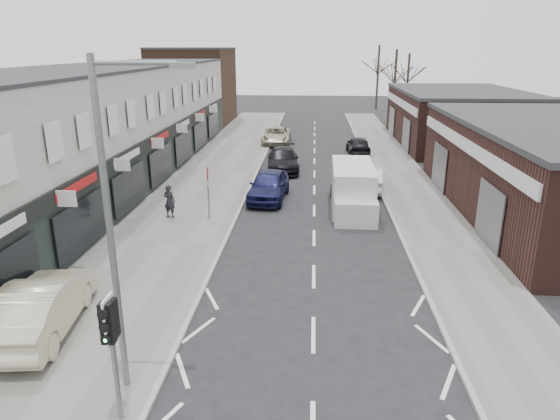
% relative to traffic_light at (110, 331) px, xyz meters
% --- Properties ---
extents(ground, '(160.00, 160.00, 0.00)m').
position_rel_traffic_light_xyz_m(ground, '(4.40, 2.02, -2.41)').
color(ground, black).
rests_on(ground, ground).
extents(pavement_left, '(5.50, 64.00, 0.12)m').
position_rel_traffic_light_xyz_m(pavement_left, '(-2.35, 24.02, -2.35)').
color(pavement_left, slate).
rests_on(pavement_left, ground).
extents(pavement_right, '(3.50, 64.00, 0.12)m').
position_rel_traffic_light_xyz_m(pavement_right, '(10.15, 24.02, -2.35)').
color(pavement_right, slate).
rests_on(pavement_right, ground).
extents(shop_terrace_left, '(8.00, 41.00, 7.10)m').
position_rel_traffic_light_xyz_m(shop_terrace_left, '(-9.10, 21.52, 1.14)').
color(shop_terrace_left, beige).
rests_on(shop_terrace_left, ground).
extents(brick_block_far, '(8.00, 10.00, 8.00)m').
position_rel_traffic_light_xyz_m(brick_block_far, '(-9.10, 47.02, 1.59)').
color(brick_block_far, '#422C1C').
rests_on(brick_block_far, ground).
extents(right_unit_far, '(10.00, 16.00, 4.50)m').
position_rel_traffic_light_xyz_m(right_unit_far, '(16.90, 36.02, -0.16)').
color(right_unit_far, '#391E19').
rests_on(right_unit_far, ground).
extents(tree_far_a, '(3.60, 3.60, 8.00)m').
position_rel_traffic_light_xyz_m(tree_far_a, '(13.40, 50.02, -2.41)').
color(tree_far_a, '#382D26').
rests_on(tree_far_a, ground).
extents(tree_far_b, '(3.60, 3.60, 7.50)m').
position_rel_traffic_light_xyz_m(tree_far_b, '(15.90, 56.02, -2.41)').
color(tree_far_b, '#382D26').
rests_on(tree_far_b, ground).
extents(tree_far_c, '(3.60, 3.60, 8.50)m').
position_rel_traffic_light_xyz_m(tree_far_c, '(12.90, 62.02, -2.41)').
color(tree_far_c, '#382D26').
rests_on(tree_far_c, ground).
extents(traffic_light, '(0.28, 0.60, 3.10)m').
position_rel_traffic_light_xyz_m(traffic_light, '(0.00, 0.00, 0.00)').
color(traffic_light, slate).
rests_on(traffic_light, pavement_left).
extents(street_lamp, '(2.23, 0.22, 8.00)m').
position_rel_traffic_light_xyz_m(street_lamp, '(-0.13, 1.22, 2.20)').
color(street_lamp, slate).
rests_on(street_lamp, pavement_left).
extents(warning_sign, '(0.12, 0.80, 2.70)m').
position_rel_traffic_light_xyz_m(warning_sign, '(-0.76, 14.02, -0.21)').
color(warning_sign, slate).
rests_on(warning_sign, pavement_left).
extents(white_van, '(2.20, 6.03, 2.34)m').
position_rel_traffic_light_xyz_m(white_van, '(6.40, 16.45, -1.31)').
color(white_van, silver).
rests_on(white_van, ground).
extents(sedan_on_pavement, '(2.38, 5.20, 1.65)m').
position_rel_traffic_light_xyz_m(sedan_on_pavement, '(-3.65, 3.51, -1.47)').
color(sedan_on_pavement, beige).
rests_on(sedan_on_pavement, pavement_left).
extents(pedestrian, '(0.70, 0.55, 1.68)m').
position_rel_traffic_light_xyz_m(pedestrian, '(-2.78, 14.08, -1.46)').
color(pedestrian, black).
rests_on(pedestrian, pavement_left).
extents(parked_car_left_a, '(2.32, 4.97, 1.65)m').
position_rel_traffic_light_xyz_m(parked_car_left_a, '(1.82, 17.89, -1.59)').
color(parked_car_left_a, '#14153E').
rests_on(parked_car_left_a, ground).
extents(parked_car_left_b, '(2.53, 5.40, 1.52)m').
position_rel_traffic_light_xyz_m(parked_car_left_b, '(2.20, 24.90, -1.65)').
color(parked_car_left_b, black).
rests_on(parked_car_left_b, ground).
extents(parked_car_left_c, '(2.48, 5.27, 1.46)m').
position_rel_traffic_light_xyz_m(parked_car_left_c, '(1.00, 34.98, -1.69)').
color(parked_car_left_c, '#A6A285').
rests_on(parked_car_left_c, ground).
extents(parked_car_right_a, '(1.96, 4.65, 1.49)m').
position_rel_traffic_light_xyz_m(parked_car_right_a, '(7.62, 20.29, -1.67)').
color(parked_car_right_a, silver).
rests_on(parked_car_right_a, ground).
extents(parked_car_right_b, '(1.79, 4.26, 1.44)m').
position_rel_traffic_light_xyz_m(parked_car_right_b, '(7.90, 30.87, -1.69)').
color(parked_car_right_b, black).
rests_on(parked_car_right_b, ground).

